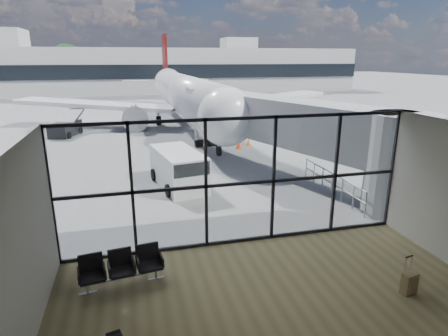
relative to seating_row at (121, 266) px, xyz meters
name	(u,v)px	position (x,y,z in m)	size (l,w,h in m)	color
ground	(156,106)	(4.05, 41.63, -0.58)	(220.00, 220.00, 0.00)	slate
lounge_shell	(303,233)	(4.05, -3.17, 2.07)	(12.02, 8.01, 4.51)	brown
glass_curtain_wall	(240,182)	(4.05, 1.63, 1.67)	(12.10, 0.12, 4.50)	white
jet_bridge	(290,126)	(8.95, 8.71, 2.18)	(8.00, 16.50, 4.33)	gray
apron_railing	(332,181)	(9.65, 5.13, 0.14)	(0.06, 5.46, 1.11)	gray
far_terminal	(143,70)	(3.46, 63.60, 3.63)	(80.00, 12.20, 11.00)	#BABBB5
tree_3	(2,67)	(-22.95, 73.63, 4.05)	(4.95, 4.95, 7.12)	#382619
tree_4	(35,63)	(-16.95, 73.63, 4.67)	(5.61, 5.61, 8.07)	#382619
tree_5	(67,60)	(-10.95, 73.63, 5.30)	(6.27, 6.27, 9.03)	#382619
seating_row	(121,266)	(0.00, 0.00, 0.00)	(2.35, 0.96, 1.04)	gray
suitcase	(409,283)	(7.74, -2.48, -0.24)	(0.45, 0.36, 1.11)	brown
airliner	(184,94)	(5.96, 27.68, 2.27)	(31.39, 36.31, 9.36)	silver
service_van	(179,169)	(2.77, 8.14, 0.37)	(2.65, 4.51, 1.85)	silver
belt_loader	(66,128)	(-4.74, 23.48, 0.09)	(2.66, 4.53, 1.98)	black
traffic_cone_b	(239,145)	(8.05, 15.38, -0.30)	(0.41, 0.41, 0.59)	#FF3F0D
traffic_cone_c	(248,142)	(9.02, 16.12, -0.31)	(0.39, 0.39, 0.56)	orange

